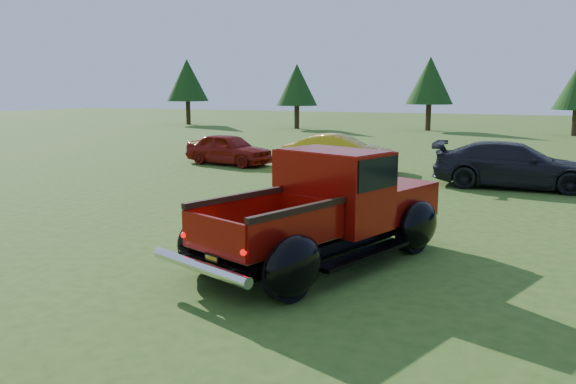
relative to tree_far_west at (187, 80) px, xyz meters
The scene contains 8 objects.
ground 37.37m from the tree_far_west, 53.75° to the right, with size 120.00×120.00×0.00m, color #2D4F16.
tree_far_west is the anchor object (origin of this frame).
tree_west 10.06m from the tree_far_west, ahead, with size 2.94×2.94×4.60m.
tree_mid_left 19.03m from the tree_far_west, ahead, with size 3.20×3.20×5.00m.
pickup_truck 37.80m from the tree_far_west, 52.27° to the right, with size 3.55×5.21×1.82m.
show_car_red 25.64m from the tree_far_west, 52.51° to the right, with size 1.38×3.44×1.17m, color maroon.
show_car_yellow 28.54m from the tree_far_west, 45.49° to the right, with size 1.34×3.85×1.27m, color gold.
show_car_grey 33.30m from the tree_far_west, 39.76° to the right, with size 1.83×4.49×1.30m, color black.
Camera 1 is at (4.13, -8.43, 2.78)m, focal length 35.00 mm.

